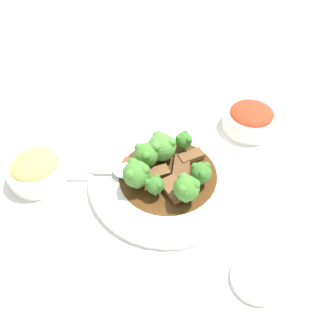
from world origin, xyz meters
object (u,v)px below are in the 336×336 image
(beef_strip_3, at_px, (191,156))
(main_plate, at_px, (168,176))
(broccoli_floret_6, at_px, (136,174))
(side_bowl_appetizer, at_px, (36,169))
(broccoli_floret_1, at_px, (146,154))
(broccoli_floret_5, at_px, (155,185))
(broccoli_floret_2, at_px, (184,140))
(broccoli_floret_4, at_px, (201,172))
(serving_spoon, at_px, (120,171))
(side_bowl_kimchi, at_px, (250,118))
(sauce_dish, at_px, (257,279))
(beef_strip_0, at_px, (133,166))
(beef_strip_1, at_px, (181,167))
(broccoli_floret_0, at_px, (162,147))
(beef_strip_4, at_px, (154,174))
(beef_strip_2, at_px, (174,189))
(broccoli_floret_3, at_px, (186,188))

(beef_strip_3, bearing_deg, main_plate, -13.45)
(broccoli_floret_6, distance_m, side_bowl_appetizer, 0.20)
(broccoli_floret_1, distance_m, broccoli_floret_5, 0.07)
(broccoli_floret_2, bearing_deg, broccoli_floret_4, 53.95)
(beef_strip_3, bearing_deg, broccoli_floret_2, -113.63)
(serving_spoon, bearing_deg, side_bowl_kimchi, 155.34)
(main_plate, relative_size, sauce_dish, 3.77)
(main_plate, height_order, beef_strip_0, beef_strip_0)
(beef_strip_1, xyz_separation_m, serving_spoon, (0.08, -0.09, 0.00))
(sauce_dish, bearing_deg, side_bowl_appetizer, -81.68)
(beef_strip_3, bearing_deg, broccoli_floret_0, -56.00)
(beef_strip_4, distance_m, broccoli_floret_5, 0.04)
(broccoli_floret_1, relative_size, broccoli_floret_5, 1.30)
(beef_strip_2, distance_m, broccoli_floret_4, 0.06)
(broccoli_floret_0, height_order, broccoli_floret_2, broccoli_floret_0)
(beef_strip_1, distance_m, broccoli_floret_2, 0.06)
(serving_spoon, bearing_deg, broccoli_floret_6, 85.59)
(beef_strip_3, relative_size, beef_strip_4, 0.88)
(broccoli_floret_3, bearing_deg, broccoli_floret_4, -178.47)
(main_plate, relative_size, beef_strip_0, 5.52)
(main_plate, bearing_deg, beef_strip_0, -65.16)
(beef_strip_0, bearing_deg, side_bowl_appetizer, -50.25)
(main_plate, distance_m, sauce_dish, 0.24)
(broccoli_floret_2, height_order, side_bowl_kimchi, broccoli_floret_2)
(broccoli_floret_1, distance_m, serving_spoon, 0.06)
(main_plate, xyz_separation_m, beef_strip_1, (-0.02, 0.01, 0.01))
(beef_strip_3, xyz_separation_m, broccoli_floret_3, (0.09, 0.05, 0.03))
(beef_strip_2, bearing_deg, broccoli_floret_2, -154.58)
(serving_spoon, xyz_separation_m, sauce_dish, (0.03, 0.30, -0.02))
(beef_strip_3, xyz_separation_m, broccoli_floret_2, (-0.01, -0.03, 0.02))
(beef_strip_0, bearing_deg, beef_strip_4, 98.84)
(beef_strip_3, bearing_deg, broccoli_floret_6, -19.65)
(broccoli_floret_4, xyz_separation_m, serving_spoon, (0.07, -0.14, -0.02))
(beef_strip_3, relative_size, broccoli_floret_6, 0.95)
(broccoli_floret_6, bearing_deg, beef_strip_4, 164.07)
(main_plate, distance_m, beef_strip_2, 0.05)
(beef_strip_2, relative_size, broccoli_floret_3, 1.15)
(beef_strip_2, relative_size, side_bowl_kimchi, 0.54)
(broccoli_floret_1, distance_m, side_bowl_appetizer, 0.21)
(beef_strip_0, relative_size, side_bowl_kimchi, 0.46)
(serving_spoon, bearing_deg, side_bowl_appetizer, -54.37)
(beef_strip_1, distance_m, side_bowl_appetizer, 0.28)
(main_plate, relative_size, broccoli_floret_3, 5.45)
(beef_strip_2, relative_size, broccoli_floret_6, 1.12)
(beef_strip_4, distance_m, serving_spoon, 0.07)
(main_plate, height_order, broccoli_floret_1, broccoli_floret_1)
(main_plate, distance_m, broccoli_floret_0, 0.06)
(broccoli_floret_1, bearing_deg, beef_strip_0, -38.07)
(beef_strip_4, bearing_deg, broccoli_floret_1, -117.36)
(beef_strip_1, xyz_separation_m, broccoli_floret_5, (0.08, -0.00, 0.02))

